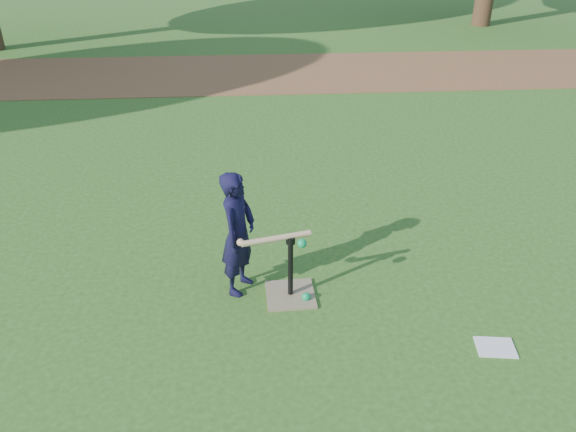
{
  "coord_description": "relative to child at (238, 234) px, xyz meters",
  "views": [
    {
      "loc": [
        -0.05,
        -3.88,
        3.1
      ],
      "look_at": [
        0.26,
        0.42,
        0.65
      ],
      "focal_mm": 35.0,
      "sensor_mm": 36.0,
      "label": 1
    }
  ],
  "objects": [
    {
      "name": "child",
      "position": [
        0.0,
        0.0,
        0.0
      ],
      "size": [
        0.42,
        0.5,
        1.16
      ],
      "primitive_type": "imported",
      "rotation": [
        0.0,
        0.0,
        1.16
      ],
      "color": "black",
      "rests_on": "ground"
    },
    {
      "name": "dirt_strip",
      "position": [
        0.19,
        7.23,
        -0.57
      ],
      "size": [
        24.0,
        3.0,
        0.01
      ],
      "primitive_type": "cube",
      "color": "brown",
      "rests_on": "ground"
    },
    {
      "name": "batting_tee",
      "position": [
        0.44,
        -0.15,
        -0.47
      ],
      "size": [
        0.44,
        0.44,
        0.61
      ],
      "color": "#7F7050",
      "rests_on": "ground"
    },
    {
      "name": "wiffle_ball_ground",
      "position": [
        0.58,
        -0.23,
        -0.54
      ],
      "size": [
        0.08,
        0.08,
        0.08
      ],
      "primitive_type": "sphere",
      "color": "#0D914E",
      "rests_on": "ground"
    },
    {
      "name": "ground",
      "position": [
        0.19,
        -0.27,
        -0.58
      ],
      "size": [
        80.0,
        80.0,
        0.0
      ],
      "primitive_type": "plane",
      "color": "#285116",
      "rests_on": "ground"
    },
    {
      "name": "clipboard",
      "position": [
        2.01,
        -0.94,
        -0.57
      ],
      "size": [
        0.33,
        0.27,
        0.01
      ],
      "primitive_type": "cube",
      "rotation": [
        0.0,
        0.0,
        -0.14
      ],
      "color": "silver",
      "rests_on": "ground"
    },
    {
      "name": "swing_action",
      "position": [
        0.33,
        -0.19,
        0.04
      ],
      "size": [
        0.63,
        0.2,
        0.09
      ],
      "color": "tan",
      "rests_on": "ground"
    }
  ]
}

